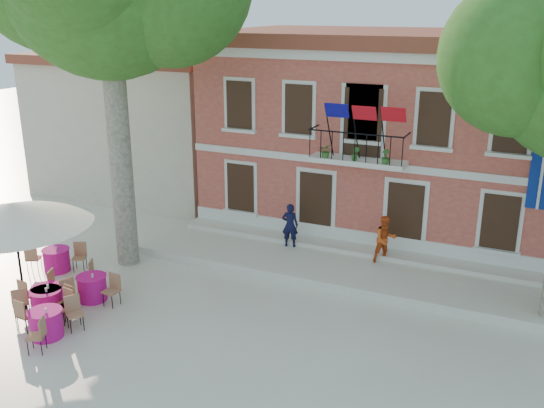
% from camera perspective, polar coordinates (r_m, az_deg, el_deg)
% --- Properties ---
extents(ground, '(90.00, 90.00, 0.00)m').
position_cam_1_polar(ground, '(17.46, -4.32, -10.61)').
color(ground, beige).
rests_on(ground, ground).
extents(main_building, '(13.50, 9.59, 7.50)m').
position_cam_1_polar(main_building, '(24.41, 11.14, 6.94)').
color(main_building, '#CD6B4A').
rests_on(main_building, ground).
extents(neighbor_west, '(9.40, 9.40, 6.40)m').
position_cam_1_polar(neighbor_west, '(30.15, -10.34, 8.00)').
color(neighbor_west, beige).
rests_on(neighbor_west, ground).
extents(terrace, '(14.00, 3.40, 0.30)m').
position_cam_1_polar(terrace, '(20.33, 6.70, -5.89)').
color(terrace, silver).
rests_on(terrace, ground).
extents(patio_umbrella, '(4.34, 4.34, 3.23)m').
position_cam_1_polar(patio_umbrella, '(18.23, -23.23, -0.89)').
color(patio_umbrella, black).
rests_on(patio_umbrella, ground).
extents(pedestrian_navy, '(0.64, 0.49, 1.57)m').
position_cam_1_polar(pedestrian_navy, '(21.18, 1.71, -2.01)').
color(pedestrian_navy, black).
rests_on(pedestrian_navy, terrace).
extents(pedestrian_orange, '(0.98, 0.95, 1.59)m').
position_cam_1_polar(pedestrian_orange, '(20.24, 10.60, -3.29)').
color(pedestrian_orange, '#D94F19').
rests_on(pedestrian_orange, terrace).
extents(cafe_table_0, '(1.69, 1.87, 0.95)m').
position_cam_1_polar(cafe_table_0, '(17.37, -20.50, -10.39)').
color(cafe_table_0, '#EA1693').
rests_on(cafe_table_0, ground).
extents(cafe_table_1, '(1.75, 1.85, 0.95)m').
position_cam_1_polar(cafe_table_1, '(18.69, -20.33, -8.28)').
color(cafe_table_1, '#EA1693').
rests_on(cafe_table_1, ground).
extents(cafe_table_2, '(1.96, 0.90, 0.95)m').
position_cam_1_polar(cafe_table_2, '(18.50, -20.47, -8.60)').
color(cafe_table_2, '#EA1693').
rests_on(cafe_table_2, ground).
extents(cafe_table_3, '(1.91, 1.21, 0.95)m').
position_cam_1_polar(cafe_table_3, '(21.33, -19.62, -4.90)').
color(cafe_table_3, '#EA1693').
rests_on(cafe_table_3, ground).
extents(cafe_table_4, '(1.68, 1.87, 0.95)m').
position_cam_1_polar(cafe_table_4, '(18.97, -16.57, -7.47)').
color(cafe_table_4, '#EA1693').
rests_on(cafe_table_4, ground).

